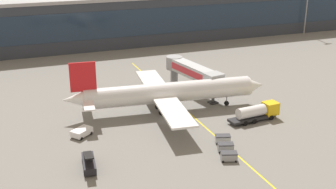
{
  "coord_description": "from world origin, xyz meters",
  "views": [
    {
      "loc": [
        -28.2,
        -74.28,
        34.92
      ],
      "look_at": [
        1.03,
        2.72,
        4.5
      ],
      "focal_mm": 46.85,
      "sensor_mm": 36.0,
      "label": 1
    }
  ],
  "objects_px": {
    "pushback_tug": "(81,132)",
    "belt_loader": "(89,162)",
    "fuel_tanker": "(257,112)",
    "baggage_cart_1": "(226,147)",
    "baggage_cart_0": "(229,156)",
    "baggage_cart_2": "(223,139)",
    "main_airliner": "(168,92)"
  },
  "relations": [
    {
      "from": "main_airliner",
      "to": "baggage_cart_0",
      "type": "height_order",
      "value": "main_airliner"
    },
    {
      "from": "baggage_cart_1",
      "to": "fuel_tanker",
      "type": "bearing_deg",
      "value": 38.63
    },
    {
      "from": "main_airliner",
      "to": "pushback_tug",
      "type": "relative_size",
      "value": 9.7
    },
    {
      "from": "baggage_cart_1",
      "to": "baggage_cart_2",
      "type": "distance_m",
      "value": 3.2
    },
    {
      "from": "pushback_tug",
      "to": "baggage_cart_1",
      "type": "bearing_deg",
      "value": -33.76
    },
    {
      "from": "main_airliner",
      "to": "belt_loader",
      "type": "xyz_separation_m",
      "value": [
        -20.02,
        -17.62,
        -3.16
      ]
    },
    {
      "from": "baggage_cart_2",
      "to": "main_airliner",
      "type": "bearing_deg",
      "value": 102.6
    },
    {
      "from": "fuel_tanker",
      "to": "baggage_cart_1",
      "type": "relative_size",
      "value": 3.66
    },
    {
      "from": "fuel_tanker",
      "to": "baggage_cart_2",
      "type": "xyz_separation_m",
      "value": [
        -10.95,
        -6.53,
        -0.96
      ]
    },
    {
      "from": "fuel_tanker",
      "to": "belt_loader",
      "type": "height_order",
      "value": "belt_loader"
    },
    {
      "from": "baggage_cart_0",
      "to": "baggage_cart_2",
      "type": "height_order",
      "value": "same"
    },
    {
      "from": "pushback_tug",
      "to": "baggage_cart_1",
      "type": "distance_m",
      "value": 26.29
    },
    {
      "from": "pushback_tug",
      "to": "belt_loader",
      "type": "xyz_separation_m",
      "value": [
        -0.99,
        -12.0,
        0.14
      ]
    },
    {
      "from": "baggage_cart_0",
      "to": "baggage_cart_1",
      "type": "bearing_deg",
      "value": 71.52
    },
    {
      "from": "baggage_cart_0",
      "to": "baggage_cart_1",
      "type": "distance_m",
      "value": 3.2
    },
    {
      "from": "pushback_tug",
      "to": "baggage_cart_2",
      "type": "distance_m",
      "value": 25.64
    },
    {
      "from": "belt_loader",
      "to": "baggage_cart_1",
      "type": "xyz_separation_m",
      "value": [
        22.85,
        -2.61,
        -0.21
      ]
    },
    {
      "from": "pushback_tug",
      "to": "baggage_cart_1",
      "type": "xyz_separation_m",
      "value": [
        21.86,
        -14.61,
        -0.07
      ]
    },
    {
      "from": "main_airliner",
      "to": "belt_loader",
      "type": "relative_size",
      "value": 6.11
    },
    {
      "from": "fuel_tanker",
      "to": "baggage_cart_1",
      "type": "xyz_separation_m",
      "value": [
        -11.97,
        -9.56,
        -0.96
      ]
    },
    {
      "from": "fuel_tanker",
      "to": "baggage_cart_0",
      "type": "height_order",
      "value": "fuel_tanker"
    },
    {
      "from": "main_airliner",
      "to": "baggage_cart_2",
      "type": "bearing_deg",
      "value": -77.4
    },
    {
      "from": "fuel_tanker",
      "to": "baggage_cart_0",
      "type": "xyz_separation_m",
      "value": [
        -12.98,
        -12.6,
        -0.96
      ]
    },
    {
      "from": "fuel_tanker",
      "to": "pushback_tug",
      "type": "xyz_separation_m",
      "value": [
        -33.83,
        5.05,
        -0.9
      ]
    },
    {
      "from": "main_airliner",
      "to": "fuel_tanker",
      "type": "relative_size",
      "value": 3.89
    },
    {
      "from": "belt_loader",
      "to": "baggage_cart_0",
      "type": "xyz_separation_m",
      "value": [
        21.83,
        -5.65,
        -0.21
      ]
    },
    {
      "from": "main_airliner",
      "to": "baggage_cart_0",
      "type": "bearing_deg",
      "value": -85.54
    },
    {
      "from": "belt_loader",
      "to": "baggage_cart_1",
      "type": "distance_m",
      "value": 23.0
    },
    {
      "from": "pushback_tug",
      "to": "baggage_cart_2",
      "type": "xyz_separation_m",
      "value": [
        22.87,
        -11.58,
        -0.07
      ]
    },
    {
      "from": "main_airliner",
      "to": "fuel_tanker",
      "type": "xyz_separation_m",
      "value": [
        14.8,
        -10.67,
        -2.41
      ]
    },
    {
      "from": "main_airliner",
      "to": "fuel_tanker",
      "type": "bearing_deg",
      "value": -35.8
    },
    {
      "from": "baggage_cart_2",
      "to": "fuel_tanker",
      "type": "bearing_deg",
      "value": 30.8
    }
  ]
}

